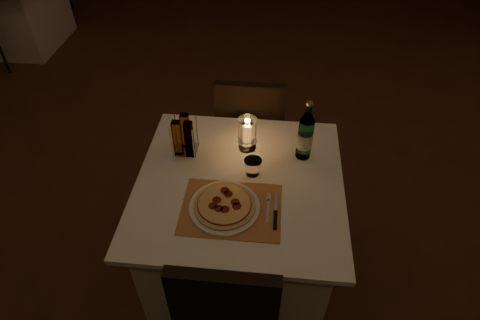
# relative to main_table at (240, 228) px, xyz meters

# --- Properties ---
(floor) EXTENTS (8.00, 10.00, 0.02)m
(floor) POSITION_rel_main_table_xyz_m (0.13, 0.42, -0.38)
(floor) COLOR #4D2A18
(floor) RESTS_ON ground
(main_table) EXTENTS (1.00, 1.00, 0.74)m
(main_table) POSITION_rel_main_table_xyz_m (0.00, 0.00, 0.00)
(main_table) COLOR white
(main_table) RESTS_ON ground
(chair_far) EXTENTS (0.42, 0.42, 0.90)m
(chair_far) POSITION_rel_main_table_xyz_m (-0.00, 0.71, 0.18)
(chair_far) COLOR black
(chair_far) RESTS_ON ground
(placemat) EXTENTS (0.45, 0.34, 0.00)m
(placemat) POSITION_rel_main_table_xyz_m (-0.02, -0.18, 0.37)
(placemat) COLOR #C67E44
(placemat) RESTS_ON main_table
(plate) EXTENTS (0.32, 0.32, 0.01)m
(plate) POSITION_rel_main_table_xyz_m (-0.05, -0.18, 0.38)
(plate) COLOR white
(plate) RESTS_ON placemat
(pizza) EXTENTS (0.28, 0.28, 0.02)m
(pizza) POSITION_rel_main_table_xyz_m (-0.05, -0.18, 0.39)
(pizza) COLOR #D8B77F
(pizza) RESTS_ON plate
(fork) EXTENTS (0.02, 0.18, 0.00)m
(fork) POSITION_rel_main_table_xyz_m (0.14, -0.15, 0.37)
(fork) COLOR silver
(fork) RESTS_ON placemat
(knife) EXTENTS (0.02, 0.22, 0.01)m
(knife) POSITION_rel_main_table_xyz_m (0.18, -0.21, 0.37)
(knife) COLOR black
(knife) RESTS_ON placemat
(tumbler) EXTENTS (0.09, 0.09, 0.09)m
(tumbler) POSITION_rel_main_table_xyz_m (0.06, 0.06, 0.41)
(tumbler) COLOR white
(tumbler) RESTS_ON main_table
(water_bottle) EXTENTS (0.08, 0.08, 0.33)m
(water_bottle) POSITION_rel_main_table_xyz_m (0.31, 0.22, 0.50)
(water_bottle) COLOR #57A269
(water_bottle) RESTS_ON main_table
(hurricane_candle) EXTENTS (0.10, 0.10, 0.19)m
(hurricane_candle) POSITION_rel_main_table_xyz_m (0.02, 0.25, 0.48)
(hurricane_candle) COLOR white
(hurricane_candle) RESTS_ON main_table
(cruet_caddy) EXTENTS (0.12, 0.12, 0.21)m
(cruet_caddy) POSITION_rel_main_table_xyz_m (-0.30, 0.19, 0.46)
(cruet_caddy) COLOR white
(cruet_caddy) RESTS_ON main_table
(neighbor_table_left) EXTENTS (1.00, 1.00, 0.74)m
(neighbor_table_left) POSITION_rel_main_table_xyz_m (-2.73, 2.65, 0.00)
(neighbor_table_left) COLOR white
(neighbor_table_left) RESTS_ON ground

